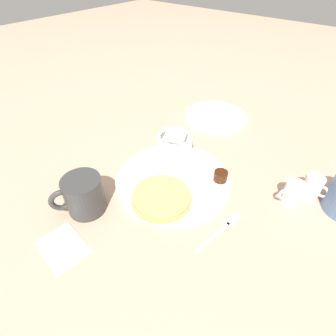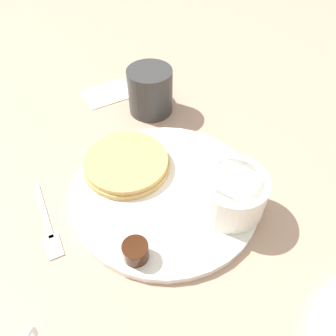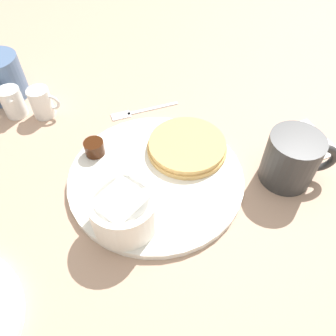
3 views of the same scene
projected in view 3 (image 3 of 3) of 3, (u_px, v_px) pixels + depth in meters
ground_plane at (156, 179)px, 0.55m from camera, size 4.00×4.00×0.00m
plate at (156, 177)px, 0.54m from camera, size 0.29×0.29×0.01m
pancake_stack at (187, 146)px, 0.57m from camera, size 0.14×0.14×0.02m
bowl at (124, 209)px, 0.46m from camera, size 0.10×0.10×0.06m
syrup_cup at (94, 148)px, 0.56m from camera, size 0.03×0.03×0.03m
butter_ramekin at (109, 219)px, 0.47m from camera, size 0.04×0.04×0.04m
coffee_mug at (292, 159)px, 0.52m from camera, size 0.08×0.11×0.09m
creamer_pitcher_near at (42, 102)px, 0.63m from camera, size 0.05×0.05×0.06m
creamer_pitcher_far at (13, 102)px, 0.63m from camera, size 0.06×0.04×0.06m
fork at (137, 112)px, 0.66m from camera, size 0.03×0.14×0.00m
napkin at (307, 140)px, 0.61m from camera, size 0.11×0.08×0.00m
second_mug at (0, 76)px, 0.67m from camera, size 0.12×0.09×0.09m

